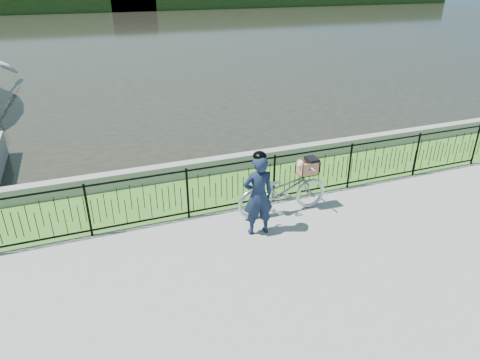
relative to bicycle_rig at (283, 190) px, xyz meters
name	(u,v)px	position (x,y,z in m)	size (l,w,h in m)	color
ground	(261,248)	(-0.97, -1.09, -0.55)	(120.00, 120.00, 0.00)	gray
grass_strip	(219,190)	(-0.97, 1.51, -0.55)	(60.00, 2.00, 0.01)	#3B6F22
water	(105,36)	(-0.97, 31.91, -0.55)	(120.00, 120.00, 0.00)	black
quay_wall	(206,167)	(-0.97, 2.51, -0.35)	(60.00, 0.30, 0.40)	gray
fence	(232,186)	(-0.97, 0.51, 0.02)	(14.00, 0.06, 1.15)	black
far_treeline	(86,0)	(-0.97, 58.91, 0.95)	(120.00, 6.00, 3.00)	#234018
bicycle_rig	(283,190)	(0.00, 0.00, 0.00)	(2.06, 0.72, 1.21)	#AEB5BB
cyclist	(258,194)	(-0.82, -0.55, 0.32)	(0.64, 0.44, 1.75)	#121D33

